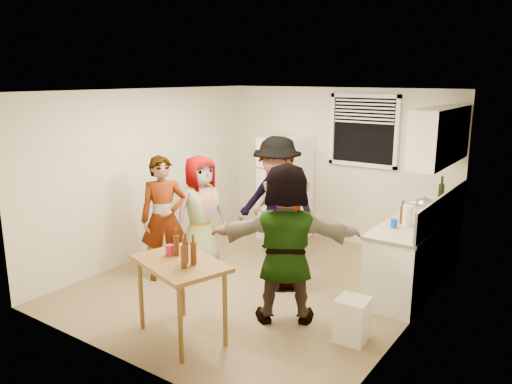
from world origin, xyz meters
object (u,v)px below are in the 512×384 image
Objects in this scene: guest_stripe at (166,277)px; guest_black at (288,287)px; guest_back_left at (273,255)px; guest_grey at (202,268)px; beer_bottle_table at (177,256)px; refrigerator at (285,188)px; guest_orange at (285,318)px; blue_cup at (394,228)px; trash_bin at (352,318)px; serving_table at (183,336)px; red_cup at (170,255)px; beer_bottle_counter at (402,224)px; guest_back_right at (277,265)px; wine_bottle at (440,206)px; kettle at (424,211)px.

guest_stripe reaches higher than guest_black.
guest_grey is at bearing -81.89° from guest_back_left.
beer_bottle_table is 1.96m from guest_grey.
refrigerator is 1.06× the size of guest_black.
guest_orange is at bearing -51.27° from guest_stripe.
blue_cup is 1.38m from trash_bin.
serving_table is (0.88, -3.47, -0.85)m from refrigerator.
red_cup is 1.67m from guest_stripe.
guest_stripe is (-1.13, 0.94, -0.84)m from beer_bottle_table.
trash_bin is at bearing -46.84° from refrigerator.
serving_table is 2.65m from guest_back_left.
trash_bin is 0.27× the size of guest_stripe.
beer_bottle_counter reaches higher than guest_back_right.
guest_back_right is 1.62m from guest_orange.
beer_bottle_table is 0.12× the size of guest_back_right.
guest_orange is (-0.95, -2.58, -0.90)m from wine_bottle.
guest_back_right is (-1.90, -1.26, -0.90)m from wine_bottle.
serving_table is 4.55× the size of beer_bottle_table.
red_cup is at bearing -91.24° from guest_stripe.
red_cup is at bearing 162.57° from serving_table.
trash_bin is 1.93m from beer_bottle_table.
wine_bottle is 3.99m from serving_table.
red_cup reaches higher than guest_back_right.
serving_table is 0.67× the size of guest_back_left.
trash_bin reaches higher than guest_orange.
trash_bin is at bearing 27.54° from red_cup.
beer_bottle_table is at bearing -88.44° from guest_stripe.
kettle is 2.49m from guest_orange.
blue_cup is at bearing -8.13° from guest_back_right.
beer_bottle_counter reaches higher than kettle.
blue_cup reaches higher than guest_back_left.
beer_bottle_counter is (2.35, -1.09, 0.05)m from refrigerator.
wine_bottle is 3.92m from guest_stripe.
guest_back_right is at bearing 93.52° from beer_bottle_table.
guest_black is (0.79, -0.87, 0.00)m from guest_back_left.
beer_bottle_table is at bearing 28.92° from red_cup.
kettle is 0.14× the size of guest_back_right.
kettle is 3.51m from red_cup.
guest_stripe is (-0.17, -0.55, 0.00)m from guest_grey.
serving_table is at bearing -121.72° from beer_bottle_counter.
serving_table is 0.55× the size of guest_orange.
refrigerator is at bearing 101.15° from red_cup.
kettle is 0.43m from wine_bottle.
blue_cup reaches higher than guest_back_right.
guest_grey is at bearing -139.81° from kettle.
beer_bottle_table reaches higher than guest_back_left.
wine_bottle reaches higher than red_cup.
serving_table is at bearing -88.01° from guest_stripe.
refrigerator is at bearing -179.04° from guest_black.
red_cup is 1.92m from guest_black.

